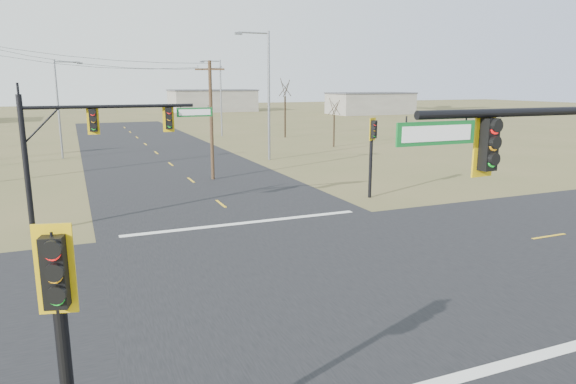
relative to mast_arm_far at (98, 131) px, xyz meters
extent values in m
plane|color=brown|center=(6.44, -9.76, -4.61)|extent=(320.00, 320.00, 0.00)
cube|color=black|center=(6.44, -9.76, -4.60)|extent=(160.00, 14.00, 0.02)
cube|color=black|center=(6.44, -9.76, -4.60)|extent=(14.00, 160.00, 0.02)
cube|color=silver|center=(6.44, -17.26, -4.58)|extent=(12.00, 0.40, 0.01)
cube|color=silver|center=(6.44, -2.26, -4.58)|extent=(12.00, 0.40, 0.01)
cube|color=#0C5920|center=(5.27, -17.84, 1.28)|extent=(1.80, 0.05, 0.45)
cylinder|color=black|center=(-3.19, 0.00, -1.44)|extent=(0.25, 0.25, 6.35)
cylinder|color=black|center=(0.67, 0.00, 1.14)|extent=(7.71, 0.16, 0.16)
cube|color=#0C5920|center=(4.61, 0.00, 0.79)|extent=(1.80, 0.05, 0.45)
cylinder|color=black|center=(15.29, 0.47, -2.27)|extent=(0.20, 0.20, 4.68)
cylinder|color=black|center=(-1.51, -17.97, -2.24)|extent=(0.20, 0.20, 4.74)
cylinder|color=#46341E|center=(8.00, 9.99, -0.43)|extent=(0.24, 0.24, 8.37)
cube|color=#46341E|center=(8.00, 9.99, 3.16)|extent=(1.93, 0.91, 0.12)
cylinder|color=slate|center=(15.21, 17.54, 1.01)|extent=(0.22, 0.22, 11.24)
cylinder|color=slate|center=(13.86, 17.54, 6.43)|extent=(2.70, 0.13, 0.13)
cube|color=slate|center=(12.51, 17.54, 6.33)|extent=(0.63, 0.30, 0.20)
cylinder|color=slate|center=(17.03, 39.98, 0.28)|extent=(0.20, 0.20, 9.78)
cylinder|color=slate|center=(15.86, 39.98, 4.97)|extent=(2.35, 0.12, 0.12)
cube|color=slate|center=(14.68, 39.98, 4.87)|extent=(0.58, 0.37, 0.18)
cylinder|color=slate|center=(-2.13, 25.69, -0.16)|extent=(0.18, 0.18, 8.90)
cylinder|color=slate|center=(-1.07, 25.69, 4.09)|extent=(2.14, 0.11, 0.11)
cube|color=slate|center=(0.00, 25.69, 3.99)|extent=(0.49, 0.23, 0.16)
cylinder|color=black|center=(25.16, 23.91, -2.88)|extent=(0.18, 0.18, 3.46)
cylinder|color=black|center=(24.04, 35.15, -2.01)|extent=(0.23, 0.23, 5.20)
cube|color=gray|center=(31.44, 100.24, -2.11)|extent=(20.00, 12.00, 5.00)
cube|color=gray|center=(61.44, 75.24, -2.36)|extent=(18.00, 10.00, 4.50)
camera|label=1|loc=(-1.12, -25.76, 2.21)|focal=32.00mm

